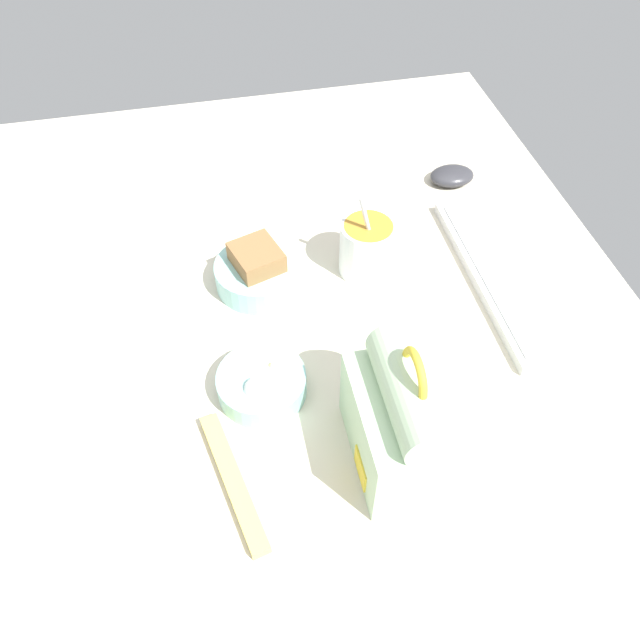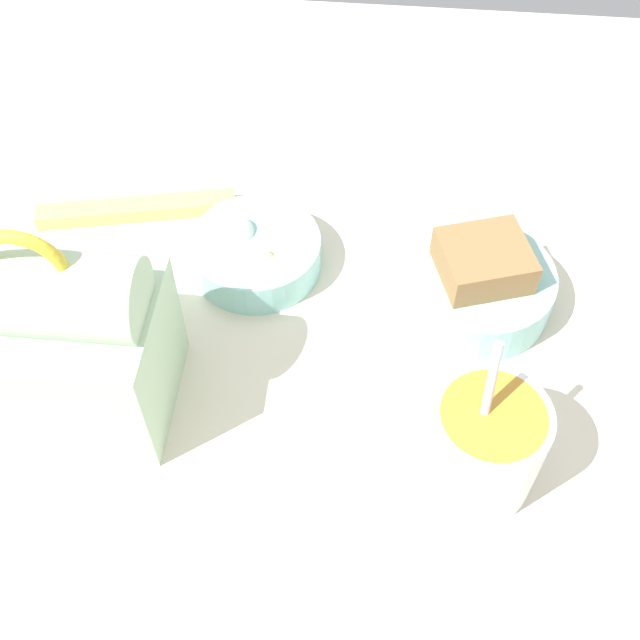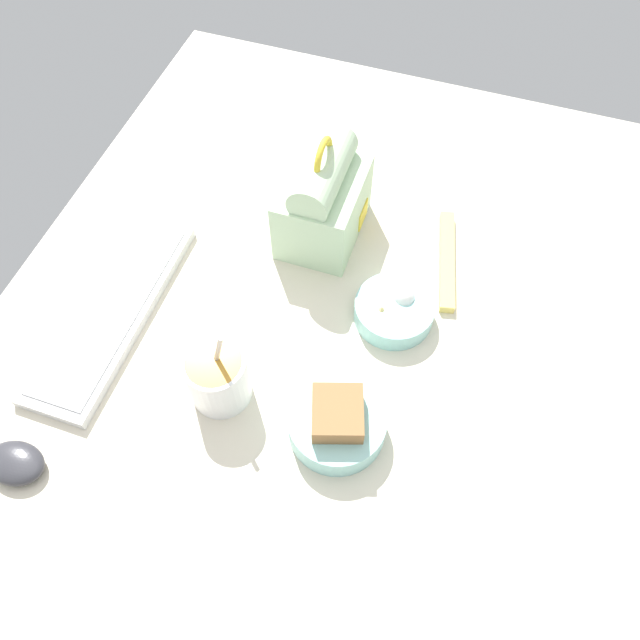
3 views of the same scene
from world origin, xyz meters
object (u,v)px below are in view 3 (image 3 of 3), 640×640
at_px(soup_cup, 218,377).
at_px(bento_bowl_snacks, 394,310).
at_px(keyboard, 111,310).
at_px(bento_bowl_sandwich, 337,422).
at_px(lunch_bag, 323,200).
at_px(computer_mouse, 15,463).
at_px(chopstick_case, 447,260).

xyz_separation_m(soup_cup, bento_bowl_snacks, (0.21, -0.21, -0.03)).
distance_m(keyboard, bento_bowl_sandwich, 0.41).
height_order(lunch_bag, computer_mouse, lunch_bag).
bearing_deg(lunch_bag, keyboard, 135.34).
bearing_deg(lunch_bag, computer_mouse, 153.51).
bearing_deg(computer_mouse, bento_bowl_snacks, -46.76).
bearing_deg(bento_bowl_snacks, soup_cup, 135.27).
relative_size(bento_bowl_sandwich, computer_mouse, 1.64).
distance_m(soup_cup, computer_mouse, 0.30).
distance_m(keyboard, chopstick_case, 0.56).
relative_size(bento_bowl_sandwich, chopstick_case, 0.69).
bearing_deg(chopstick_case, bento_bowl_sandwich, 166.21).
bearing_deg(lunch_bag, soup_cup, 172.61).
distance_m(lunch_bag, bento_bowl_snacks, 0.22).
bearing_deg(bento_bowl_snacks, chopstick_case, -23.48).
bearing_deg(computer_mouse, soup_cup, -48.78).
xyz_separation_m(keyboard, chopstick_case, (0.27, -0.49, -0.00)).
bearing_deg(computer_mouse, chopstick_case, -42.23).
bearing_deg(soup_cup, bento_bowl_sandwich, -91.03).
bearing_deg(keyboard, lunch_bag, -44.66).
height_order(bento_bowl_sandwich, computer_mouse, bento_bowl_sandwich).
height_order(keyboard, bento_bowl_sandwich, bento_bowl_sandwich).
bearing_deg(soup_cup, lunch_bag, -7.39).
relative_size(bento_bowl_sandwich, bento_bowl_snacks, 1.11).
height_order(lunch_bag, chopstick_case, lunch_bag).
distance_m(soup_cup, bento_bowl_snacks, 0.30).
xyz_separation_m(bento_bowl_snacks, computer_mouse, (-0.41, 0.43, -0.01)).
height_order(keyboard, computer_mouse, computer_mouse).
relative_size(lunch_bag, chopstick_case, 1.01).
relative_size(bento_bowl_snacks, chopstick_case, 0.62).
distance_m(keyboard, bento_bowl_snacks, 0.45).
bearing_deg(bento_bowl_snacks, lunch_bag, 50.69).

